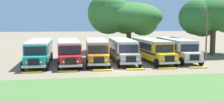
{
  "coord_description": "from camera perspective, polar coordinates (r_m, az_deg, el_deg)",
  "views": [
    {
      "loc": [
        -5.06,
        -27.62,
        5.11
      ],
      "look_at": [
        0.0,
        4.16,
        1.6
      ],
      "focal_mm": 42.68,
      "sensor_mm": 36.0,
      "label": 1
    }
  ],
  "objects": [
    {
      "name": "curb_wheelstop_1",
      "position": [
        27.45,
        -9.45,
        -4.43
      ],
      "size": [
        2.0,
        0.36,
        0.15
      ],
      "primitive_type": "cube",
      "color": "yellow",
      "rests_on": "ground_plane"
    },
    {
      "name": "parked_bus_slot_0",
      "position": [
        33.31,
        -15.28,
        -0.08
      ],
      "size": [
        2.73,
        10.85,
        2.82
      ],
      "rotation": [
        0.0,
        0.0,
        -1.57
      ],
      "color": "teal",
      "rests_on": "ground_plane"
    },
    {
      "name": "parked_bus_slot_3",
      "position": [
        34.3,
        2.26,
        0.31
      ],
      "size": [
        3.02,
        10.88,
        2.82
      ],
      "rotation": [
        0.0,
        0.0,
        -1.61
      ],
      "color": "#9E9993",
      "rests_on": "ground_plane"
    },
    {
      "name": "curb_wheelstop_2",
      "position": [
        27.65,
        -2.07,
        -4.27
      ],
      "size": [
        2.0,
        0.36,
        0.15
      ],
      "primitive_type": "cube",
      "color": "yellow",
      "rests_on": "ground_plane"
    },
    {
      "name": "parked_bus_slot_5",
      "position": [
        36.56,
        13.57,
        0.51
      ],
      "size": [
        2.95,
        10.87,
        2.82
      ],
      "rotation": [
        0.0,
        0.0,
        -1.6
      ],
      "color": "silver",
      "rests_on": "ground_plane"
    },
    {
      "name": "curb_wheelstop_0",
      "position": [
        27.71,
        -16.82,
        -4.52
      ],
      "size": [
        2.0,
        0.36,
        0.15
      ],
      "primitive_type": "cube",
      "color": "yellow",
      "rests_on": "ground_plane"
    },
    {
      "name": "curb_wheelstop_4",
      "position": [
        29.35,
        11.84,
        -3.79
      ],
      "size": [
        2.0,
        0.36,
        0.15
      ],
      "primitive_type": "cube",
      "color": "yellow",
      "rests_on": "ground_plane"
    },
    {
      "name": "broad_shade_tree",
      "position": [
        47.09,
        2.92,
        7.22
      ],
      "size": [
        13.17,
        11.21,
        9.97
      ],
      "color": "brown",
      "rests_on": "ground_plane"
    },
    {
      "name": "foreground_grass_strip",
      "position": [
        20.5,
        5.6,
        -8.23
      ],
      "size": [
        80.0,
        9.6,
        0.01
      ],
      "primitive_type": "cube",
      "color": "#4C7538",
      "rests_on": "ground_plane"
    },
    {
      "name": "secondary_tree",
      "position": [
        44.77,
        20.3,
        6.95
      ],
      "size": [
        11.42,
        10.72,
        8.88
      ],
      "color": "brown",
      "rests_on": "ground_plane"
    },
    {
      "name": "parked_bus_slot_1",
      "position": [
        33.01,
        -9.27,
        0.0
      ],
      "size": [
        3.0,
        10.88,
        2.82
      ],
      "rotation": [
        0.0,
        0.0,
        -1.54
      ],
      "color": "red",
      "rests_on": "ground_plane"
    },
    {
      "name": "curb_wheelstop_3",
      "position": [
        28.29,
        5.09,
        -4.05
      ],
      "size": [
        2.0,
        0.36,
        0.15
      ],
      "primitive_type": "cube",
      "color": "yellow",
      "rests_on": "ground_plane"
    },
    {
      "name": "utility_pole",
      "position": [
        36.74,
        19.6,
        3.41
      ],
      "size": [
        1.8,
        0.2,
        6.59
      ],
      "color": "brown",
      "rests_on": "ground_plane"
    },
    {
      "name": "parked_bus_slot_4",
      "position": [
        34.87,
        8.41,
        0.35
      ],
      "size": [
        3.14,
        10.9,
        2.82
      ],
      "rotation": [
        0.0,
        0.0,
        -1.52
      ],
      "color": "yellow",
      "rests_on": "ground_plane"
    },
    {
      "name": "ground_plane",
      "position": [
        28.54,
        1.32,
        -4.09
      ],
      "size": [
        220.0,
        220.0,
        0.0
      ],
      "primitive_type": "plane",
      "color": "#84755B"
    },
    {
      "name": "parked_bus_slot_2",
      "position": [
        33.59,
        -3.3,
        0.18
      ],
      "size": [
        3.23,
        10.92,
        2.82
      ],
      "rotation": [
        0.0,
        0.0,
        -1.63
      ],
      "color": "orange",
      "rests_on": "ground_plane"
    },
    {
      "name": "curb_wheelstop_5",
      "position": [
        30.78,
        18.02,
        -3.5
      ],
      "size": [
        2.0,
        0.36,
        0.15
      ],
      "primitive_type": "cube",
      "color": "yellow",
      "rests_on": "ground_plane"
    }
  ]
}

